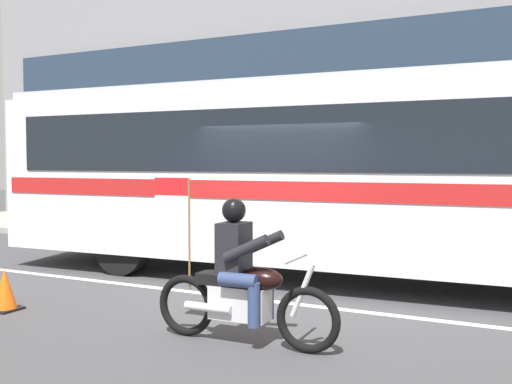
{
  "coord_description": "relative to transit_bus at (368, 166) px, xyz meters",
  "views": [
    {
      "loc": [
        3.52,
        -7.94,
        1.96
      ],
      "look_at": [
        0.0,
        -0.81,
        1.54
      ],
      "focal_mm": 41.02,
      "sensor_mm": 36.0,
      "label": 1
    }
  ],
  "objects": [
    {
      "name": "transit_bus",
      "position": [
        0.0,
        0.0,
        0.0
      ],
      "size": [
        12.95,
        3.04,
        3.22
      ],
      "color": "silver",
      "rests_on": "ground_plane"
    },
    {
      "name": "ground_plane",
      "position": [
        -1.0,
        -1.19,
        -1.88
      ],
      "size": [
        60.0,
        60.0,
        0.0
      ],
      "primitive_type": "plane",
      "color": "#3D3D3F"
    },
    {
      "name": "motorcycle_with_rider",
      "position": [
        -0.35,
        -3.66,
        -1.22
      ],
      "size": [
        2.2,
        0.64,
        1.78
      ],
      "color": "black",
      "rests_on": "ground_plane"
    },
    {
      "name": "traffic_cone",
      "position": [
        -3.8,
        -3.79,
        -1.63
      ],
      "size": [
        0.36,
        0.36,
        0.55
      ],
      "color": "#EA590F",
      "rests_on": "ground_plane"
    },
    {
      "name": "lane_center_stripe",
      "position": [
        -1.0,
        -1.79,
        -1.88
      ],
      "size": [
        26.6,
        0.14,
        0.01
      ],
      "primitive_type": "cube",
      "color": "silver",
      "rests_on": "ground_plane"
    },
    {
      "name": "sidewalk_curb",
      "position": [
        -1.0,
        3.91,
        -1.81
      ],
      "size": [
        28.0,
        3.8,
        0.15
      ],
      "primitive_type": "cube",
      "color": "gray",
      "rests_on": "ground_plane"
    }
  ]
}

